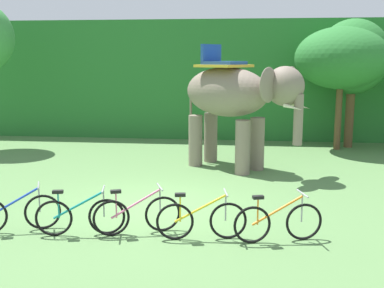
{
  "coord_description": "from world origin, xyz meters",
  "views": [
    {
      "loc": [
        2.04,
        -10.39,
        3.37
      ],
      "look_at": [
        0.75,
        1.0,
        1.3
      ],
      "focal_mm": 44.74,
      "sensor_mm": 36.0,
      "label": 1
    }
  ],
  "objects": [
    {
      "name": "ground_plane",
      "position": [
        0.0,
        0.0,
        0.0
      ],
      "size": [
        80.0,
        80.0,
        0.0
      ],
      "primitive_type": "plane",
      "color": "#567F47"
    },
    {
      "name": "foliage_hedge",
      "position": [
        0.0,
        12.22,
        2.45
      ],
      "size": [
        36.0,
        6.0,
        4.9
      ],
      "primitive_type": "cube",
      "color": "#28702D",
      "rests_on": "ground"
    },
    {
      "name": "tree_far_left",
      "position": [
        5.44,
        7.67,
        3.35
      ],
      "size": [
        3.34,
        3.34,
        4.49
      ],
      "color": "brown",
      "rests_on": "ground"
    },
    {
      "name": "tree_center_left",
      "position": [
        5.95,
        8.18,
        3.38
      ],
      "size": [
        2.66,
        2.66,
        4.79
      ],
      "color": "brown",
      "rests_on": "ground"
    },
    {
      "name": "elephant",
      "position": [
        1.72,
        4.01,
        2.2
      ],
      "size": [
        3.99,
        3.33,
        3.78
      ],
      "color": "gray",
      "rests_on": "ground"
    },
    {
      "name": "bike_blue",
      "position": [
        -2.4,
        -1.88,
        0.39
      ],
      "size": [
        1.59,
        0.78,
        0.92
      ],
      "color": "black",
      "rests_on": "ground"
    },
    {
      "name": "bike_teal",
      "position": [
        -1.08,
        -1.92,
        0.39
      ],
      "size": [
        1.68,
        0.55,
        0.92
      ],
      "color": "black",
      "rests_on": "ground"
    },
    {
      "name": "bike_pink",
      "position": [
        -0.01,
        -1.72,
        0.39
      ],
      "size": [
        1.61,
        0.74,
        0.92
      ],
      "color": "black",
      "rests_on": "ground"
    },
    {
      "name": "bike_yellow",
      "position": [
        1.25,
        -1.87,
        0.39
      ],
      "size": [
        1.69,
        0.52,
        0.92
      ],
      "color": "black",
      "rests_on": "ground"
    },
    {
      "name": "bike_orange",
      "position": [
        2.67,
        -1.83,
        0.39
      ],
      "size": [
        1.66,
        0.64,
        0.92
      ],
      "color": "black",
      "rests_on": "ground"
    }
  ]
}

